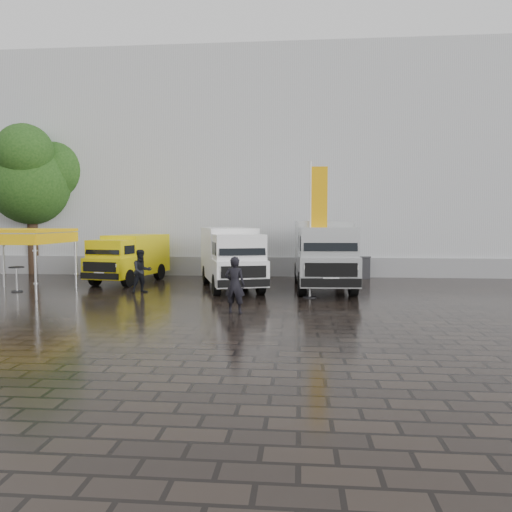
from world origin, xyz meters
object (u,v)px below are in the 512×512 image
Objects in this scene: flagpole at (315,222)px; cocktail_table at (17,279)px; van_silver at (323,255)px; person_front at (235,285)px; wheelie_bin at (362,267)px; person_tent at (142,271)px; van_yellow at (129,259)px; canopy_tent at (16,233)px; van_white at (231,258)px.

cocktail_table is at bearing 177.58° from flagpole.
van_silver reaches higher than person_front.
wheelie_bin is at bearing 59.47° from van_silver.
flagpole is 2.94× the size of person_tent.
canopy_tent is at bearing -119.40° from van_yellow.
person_tent is at bearing -168.06° from van_silver.
van_white is at bearing 146.79° from flagpole.
canopy_tent is 0.68× the size of flagpole.
van_white is 7.47m from wheelie_bin.
flagpole reaches higher than van_silver.
cocktail_table is (-0.24, 0.34, -1.91)m from canopy_tent.
flagpole is (3.49, -2.28, 1.57)m from van_white.
van_white is at bearing 11.69° from cocktail_table.
van_white is at bearing 14.22° from canopy_tent.
flagpole reaches higher than van_yellow.
cocktail_table is 10.25m from person_front.
person_tent is at bearing -35.51° from person_front.
canopy_tent is at bearing -170.70° from wheelie_bin.
van_silver is 7.59m from person_tent.
canopy_tent is 10.01m from person_front.
flagpole reaches higher than person_tent.
van_yellow is 0.72× the size of van_silver.
van_white is 3.34× the size of person_front.
flagpole is (-0.42, -2.61, 1.41)m from van_silver.
canopy_tent is at bearing 177.42° from van_white.
wheelie_bin is 11.24m from person_front.
canopy_tent is 11.83m from flagpole.
person_tent is at bearing -172.47° from van_white.
van_white is 3.78m from person_tent.
wheelie_bin is at bearing 24.10° from canopy_tent.
person_tent is (-6.91, 0.74, -1.99)m from flagpole.
van_white reaches higher than cocktail_table.
van_silver reaches higher than cocktail_table.
van_silver is at bearing 9.54° from cocktail_table.
cocktail_table is at bearing -124.08° from van_yellow.
flagpole is 4.69m from person_front.
van_silver is 1.92× the size of canopy_tent.
van_white is (5.08, -1.71, 0.18)m from van_yellow.
van_yellow is 2.69× the size of person_front.
flagpole is at bearing -0.83° from canopy_tent.
van_white is 0.90× the size of van_silver.
person_front is at bearing -21.06° from canopy_tent.
van_white reaches higher than canopy_tent.
person_front is at bearing -22.33° from cocktail_table.
van_white reaches higher than wheelie_bin.
cocktail_table is at bearing 141.18° from person_tent.
van_silver is at bearing 2.25° from van_yellow.
van_white is 8.79m from cocktail_table.
wheelie_bin is (11.13, 2.61, -0.56)m from van_yellow.
flagpole is 7.45m from wheelie_bin.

